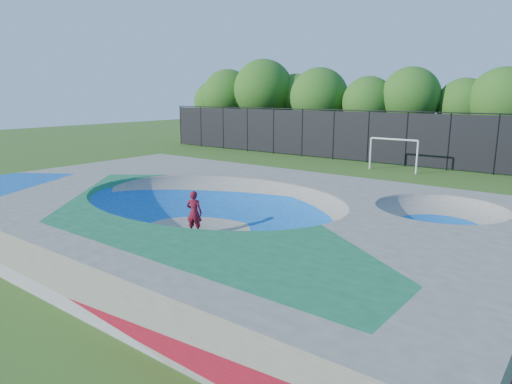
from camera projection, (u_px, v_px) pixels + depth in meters
ground at (212, 233)px, 17.69m from camera, size 120.00×120.00×0.00m
skate_deck at (211, 214)px, 17.54m from camera, size 22.00×14.00×1.50m
skater at (194, 213)px, 17.39m from camera, size 0.73×0.62×1.71m
skateboard at (195, 233)px, 17.57m from camera, size 0.78×0.60×0.05m
soccer_goal at (393, 148)px, 31.43m from camera, size 3.44×0.12×2.27m
fence at (407, 138)px, 33.51m from camera, size 48.09×0.09×4.04m
treeline at (396, 98)px, 38.42m from camera, size 52.25×7.43×8.65m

